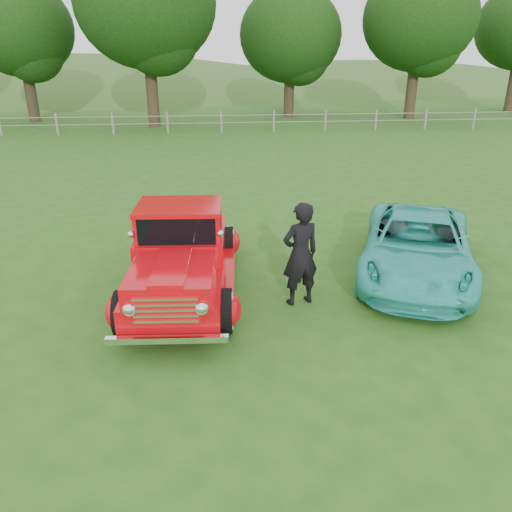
{
  "coord_description": "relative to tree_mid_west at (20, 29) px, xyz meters",
  "views": [
    {
      "loc": [
        -0.98,
        -6.95,
        4.36
      ],
      "look_at": [
        -0.15,
        1.2,
        0.97
      ],
      "focal_mm": 35.0,
      "sensor_mm": 36.0,
      "label": 1
    }
  ],
  "objects": [
    {
      "name": "fence_line",
      "position": [
        12.0,
        -6.0,
        -4.95
      ],
      "size": [
        48.0,
        0.12,
        1.2
      ],
      "color": "gray",
      "rests_on": "ground"
    },
    {
      "name": "red_pickup",
      "position": [
        10.52,
        -26.13,
        -4.75
      ],
      "size": [
        2.46,
        5.08,
        1.78
      ],
      "rotation": [
        0.0,
        0.0,
        -0.07
      ],
      "color": "black",
      "rests_on": "ground"
    },
    {
      "name": "tree_near_west",
      "position": [
        8.0,
        -3.0,
        1.25
      ],
      "size": [
        8.0,
        8.0,
        10.42
      ],
      "color": "black",
      "rests_on": "ground"
    },
    {
      "name": "ground",
      "position": [
        12.0,
        -28.0,
        -5.55
      ],
      "size": [
        140.0,
        140.0,
        0.0
      ],
      "primitive_type": "plane",
      "color": "#285115",
      "rests_on": "ground"
    },
    {
      "name": "tree_mid_west",
      "position": [
        0.0,
        0.0,
        0.0
      ],
      "size": [
        6.4,
        6.4,
        8.46
      ],
      "color": "black",
      "rests_on": "ground"
    },
    {
      "name": "teal_sedan",
      "position": [
        15.27,
        -25.83,
        -4.91
      ],
      "size": [
        3.74,
        5.11,
        1.29
      ],
      "primitive_type": "imported",
      "rotation": [
        0.0,
        0.0,
        -0.39
      ],
      "color": "#2EB8A8",
      "rests_on": "ground"
    },
    {
      "name": "tree_mid_east",
      "position": [
        25.0,
        -1.0,
        0.62
      ],
      "size": [
        7.2,
        7.2,
        9.44
      ],
      "color": "black",
      "rests_on": "ground"
    },
    {
      "name": "tree_near_east",
      "position": [
        17.0,
        1.0,
        -0.3
      ],
      "size": [
        6.8,
        6.8,
        8.33
      ],
      "color": "black",
      "rests_on": "ground"
    },
    {
      "name": "man",
      "position": [
        12.65,
        -26.81,
        -4.58
      ],
      "size": [
        0.81,
        0.65,
        1.94
      ],
      "primitive_type": "imported",
      "rotation": [
        0.0,
        0.0,
        3.44
      ],
      "color": "black",
      "rests_on": "ground"
    },
    {
      "name": "distant_hills",
      "position": [
        7.92,
        31.46,
        -10.1
      ],
      "size": [
        116.0,
        60.0,
        18.0
      ],
      "color": "#345B21",
      "rests_on": "ground"
    }
  ]
}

